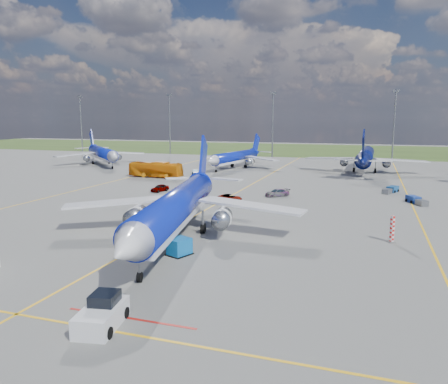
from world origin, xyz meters
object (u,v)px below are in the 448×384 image
(pushback_tug, at_px, (102,314))
(apron_bus, at_px, (156,170))
(bg_jet_n, at_px, (365,171))
(service_car_c, at_px, (277,193))
(service_car_a, at_px, (160,188))
(uld_container, at_px, (179,247))
(baggage_tug_e, at_px, (391,190))
(bg_jet_nw, at_px, (103,165))
(warning_post, at_px, (392,229))
(main_airliner, at_px, (177,238))
(baggage_tug_c, at_px, (195,173))
(service_car_b, at_px, (230,198))
(bg_jet_nnw, at_px, (235,168))
(baggage_tug_w, at_px, (416,200))

(pushback_tug, relative_size, apron_bus, 0.49)
(bg_jet_n, height_order, service_car_c, bg_jet_n)
(pushback_tug, distance_m, service_car_c, 52.00)
(pushback_tug, relative_size, service_car_a, 1.60)
(uld_container, distance_m, service_car_a, 39.41)
(baggage_tug_e, bearing_deg, bg_jet_nw, -173.65)
(bg_jet_n, bearing_deg, service_car_a, 52.97)
(bg_jet_nw, distance_m, service_car_c, 69.85)
(warning_post, distance_m, bg_jet_n, 68.47)
(bg_jet_n, height_order, service_car_a, bg_jet_n)
(bg_jet_n, bearing_deg, apron_bus, 32.43)
(uld_container, distance_m, apron_bus, 59.96)
(main_airliner, distance_m, apron_bus, 53.76)
(baggage_tug_c, bearing_deg, main_airliner, -94.49)
(bg_jet_nw, height_order, service_car_a, bg_jet_nw)
(warning_post, xyz_separation_m, main_airliner, (-23.46, -6.25, -1.50))
(bg_jet_n, height_order, baggage_tug_e, bg_jet_n)
(service_car_b, bearing_deg, bg_jet_nw, 56.93)
(bg_jet_nnw, xyz_separation_m, main_airliner, (14.66, -70.51, 0.00))
(service_car_b, distance_m, baggage_tug_w, 30.35)
(bg_jet_nnw, height_order, service_car_c, bg_jet_nnw)
(apron_bus, relative_size, service_car_c, 2.90)
(pushback_tug, height_order, service_car_b, pushback_tug)
(main_airliner, distance_m, baggage_tug_c, 57.34)
(main_airliner, bearing_deg, service_car_b, 81.55)
(bg_jet_nnw, relative_size, bg_jet_n, 0.80)
(main_airliner, bearing_deg, baggage_tug_w, 36.67)
(bg_jet_nw, relative_size, main_airliner, 0.91)
(main_airliner, bearing_deg, bg_jet_nnw, 90.41)
(warning_post, relative_size, baggage_tug_w, 0.60)
(warning_post, bearing_deg, service_car_c, 126.49)
(bg_jet_nnw, xyz_separation_m, service_car_b, (13.47, -46.94, 0.59))
(bg_jet_n, xyz_separation_m, main_airliner, (-19.55, -74.58, 0.00))
(pushback_tug, bearing_deg, apron_bus, 103.91)
(uld_container, bearing_deg, service_car_a, 141.82)
(main_airliner, distance_m, uld_container, 6.29)
(main_airliner, bearing_deg, pushback_tug, -90.00)
(warning_post, relative_size, service_car_a, 0.75)
(apron_bus, relative_size, service_car_a, 3.25)
(bg_jet_nnw, xyz_separation_m, baggage_tug_e, (39.31, -29.32, 0.52))
(service_car_a, bearing_deg, warning_post, -15.34)
(bg_jet_nw, bearing_deg, apron_bus, -81.04)
(warning_post, relative_size, apron_bus, 0.23)
(uld_container, xyz_separation_m, service_car_a, (-19.53, 34.24, -0.17))
(warning_post, distance_m, baggage_tug_e, 34.97)
(apron_bus, bearing_deg, bg_jet_nnw, -25.12)
(service_car_a, bearing_deg, service_car_c, 19.10)
(main_airliner, xyz_separation_m, baggage_tug_c, (-19.76, 53.83, 0.48))
(warning_post, relative_size, bg_jet_nw, 0.08)
(bg_jet_nnw, distance_m, service_car_b, 48.84)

